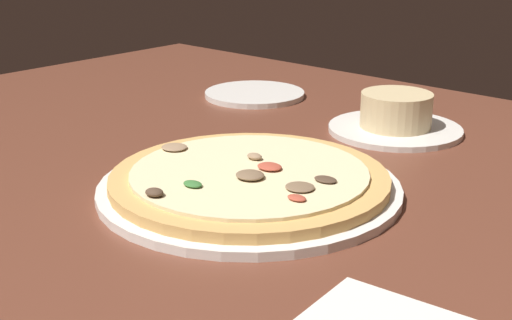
% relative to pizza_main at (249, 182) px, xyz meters
% --- Properties ---
extents(dining_table, '(1.50, 1.10, 0.04)m').
position_rel_pizza_main_xyz_m(dining_table, '(-0.02, 0.05, -0.03)').
color(dining_table, brown).
rests_on(dining_table, ground).
extents(pizza_main, '(0.34, 0.34, 0.03)m').
position_rel_pizza_main_xyz_m(pizza_main, '(0.00, 0.00, 0.00)').
color(pizza_main, silver).
rests_on(pizza_main, dining_table).
extents(ramekin_on_saucer, '(0.19, 0.19, 0.06)m').
position_rel_pizza_main_xyz_m(ramekin_on_saucer, '(-0.00, 0.31, 0.01)').
color(ramekin_on_saucer, silver).
rests_on(ramekin_on_saucer, dining_table).
extents(side_plate, '(0.17, 0.17, 0.01)m').
position_rel_pizza_main_xyz_m(side_plate, '(-0.29, 0.33, -0.01)').
color(side_plate, silver).
rests_on(side_plate, dining_table).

